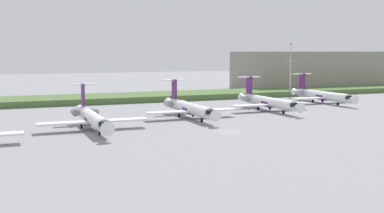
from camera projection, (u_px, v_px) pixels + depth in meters
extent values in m
plane|color=gray|center=(178.00, 114.00, 124.83)|extent=(500.00, 500.00, 0.00)
cube|color=#4C6B38|center=(138.00, 97.00, 160.46)|extent=(320.00, 20.00, 1.94)
cylinder|color=white|center=(92.00, 118.00, 99.63)|extent=(2.70, 24.00, 2.70)
cone|color=white|center=(106.00, 127.00, 87.22)|extent=(2.70, 3.00, 2.70)
cone|color=white|center=(81.00, 110.00, 112.50)|extent=(2.30, 4.00, 2.29)
cube|color=black|center=(104.00, 123.00, 88.92)|extent=(2.02, 1.80, 0.90)
cylinder|color=#591E66|center=(92.00, 119.00, 99.65)|extent=(2.76, 3.60, 2.76)
cube|color=white|center=(64.00, 123.00, 96.56)|extent=(11.00, 3.20, 0.36)
cube|color=white|center=(121.00, 120.00, 101.01)|extent=(11.00, 3.20, 0.36)
cube|color=#591E66|center=(83.00, 95.00, 109.29)|extent=(0.36, 3.20, 5.20)
cube|color=white|center=(82.00, 84.00, 109.29)|extent=(6.80, 1.80, 0.24)
cylinder|color=gray|center=(75.00, 112.00, 107.22)|extent=(1.50, 3.40, 1.50)
cylinder|color=gray|center=(95.00, 111.00, 108.91)|extent=(1.50, 3.40, 1.50)
cylinder|color=gray|center=(99.00, 130.00, 92.96)|extent=(0.20, 0.20, 0.65)
cylinder|color=black|center=(100.00, 133.00, 93.02)|extent=(0.30, 0.90, 0.90)
cylinder|color=black|center=(81.00, 126.00, 101.35)|extent=(0.35, 0.90, 0.90)
cylinder|color=black|center=(99.00, 125.00, 102.78)|extent=(0.35, 0.90, 0.90)
cylinder|color=white|center=(190.00, 108.00, 116.91)|extent=(2.70, 24.00, 2.70)
cone|color=white|center=(213.00, 115.00, 104.51)|extent=(2.70, 3.00, 2.70)
cone|color=white|center=(171.00, 103.00, 129.78)|extent=(2.29, 4.00, 2.29)
cube|color=black|center=(209.00, 112.00, 106.20)|extent=(2.03, 1.80, 0.90)
cylinder|color=#591E66|center=(190.00, 109.00, 116.93)|extent=(2.76, 3.60, 2.76)
cube|color=white|center=(168.00, 112.00, 113.84)|extent=(11.00, 3.20, 0.36)
cube|color=white|center=(213.00, 110.00, 118.29)|extent=(11.00, 3.20, 0.36)
cube|color=#591E66|center=(174.00, 89.00, 126.57)|extent=(0.36, 3.20, 5.20)
cube|color=white|center=(174.00, 80.00, 126.57)|extent=(6.80, 1.80, 0.24)
cylinder|color=gray|center=(169.00, 104.00, 124.50)|extent=(1.50, 3.40, 1.50)
cylinder|color=gray|center=(185.00, 103.00, 126.20)|extent=(1.50, 3.40, 1.50)
cylinder|color=gray|center=(202.00, 118.00, 110.24)|extent=(0.20, 0.20, 0.65)
cylinder|color=black|center=(202.00, 120.00, 110.31)|extent=(0.30, 0.90, 0.90)
cylinder|color=black|center=(179.00, 115.00, 118.63)|extent=(0.35, 0.90, 0.90)
cylinder|color=black|center=(193.00, 115.00, 120.07)|extent=(0.35, 0.90, 0.90)
cylinder|color=white|center=(269.00, 102.00, 131.47)|extent=(2.70, 24.00, 2.70)
cone|color=white|center=(297.00, 107.00, 119.06)|extent=(2.70, 3.00, 2.70)
cone|color=white|center=(244.00, 97.00, 144.34)|extent=(2.30, 4.00, 2.29)
cube|color=black|center=(293.00, 105.00, 120.75)|extent=(2.02, 1.80, 0.90)
cylinder|color=#591E66|center=(269.00, 102.00, 131.49)|extent=(2.76, 3.60, 2.76)
cube|color=white|center=(252.00, 105.00, 128.39)|extent=(11.00, 3.20, 0.36)
cube|color=white|center=(289.00, 104.00, 132.84)|extent=(11.00, 3.20, 0.36)
cube|color=#591E66|center=(249.00, 85.00, 141.12)|extent=(0.36, 3.20, 5.20)
cube|color=white|center=(249.00, 77.00, 141.13)|extent=(6.80, 1.80, 0.24)
cylinder|color=gray|center=(245.00, 98.00, 139.05)|extent=(1.50, 3.40, 1.50)
cylinder|color=gray|center=(259.00, 98.00, 140.75)|extent=(1.50, 3.40, 1.50)
cylinder|color=gray|center=(283.00, 110.00, 124.80)|extent=(0.20, 0.20, 0.65)
cylinder|color=black|center=(283.00, 112.00, 124.86)|extent=(0.30, 0.90, 0.90)
cylinder|color=black|center=(258.00, 108.00, 133.19)|extent=(0.35, 0.90, 0.90)
cylinder|color=black|center=(270.00, 108.00, 134.62)|extent=(0.35, 0.90, 0.90)
cylinder|color=white|center=(323.00, 95.00, 151.15)|extent=(2.70, 24.00, 2.70)
cone|color=white|center=(352.00, 99.00, 138.74)|extent=(2.70, 3.00, 2.70)
cone|color=white|center=(297.00, 92.00, 164.02)|extent=(2.30, 4.00, 2.29)
cube|color=black|center=(347.00, 97.00, 140.43)|extent=(2.03, 1.80, 0.90)
cylinder|color=#591E66|center=(322.00, 96.00, 151.17)|extent=(2.76, 3.60, 2.76)
cube|color=white|center=(309.00, 98.00, 148.07)|extent=(11.00, 3.20, 0.36)
cube|color=white|center=(340.00, 97.00, 152.53)|extent=(11.00, 3.20, 0.36)
cube|color=#591E66|center=(302.00, 81.00, 160.81)|extent=(0.36, 3.20, 5.20)
cube|color=white|center=(302.00, 74.00, 160.81)|extent=(6.80, 1.80, 0.24)
cylinder|color=gray|center=(300.00, 93.00, 158.73)|extent=(1.50, 3.40, 1.50)
cylinder|color=gray|center=(311.00, 92.00, 160.43)|extent=(1.50, 3.40, 1.50)
cylinder|color=gray|center=(338.00, 102.00, 144.48)|extent=(0.20, 0.20, 0.65)
cylinder|color=black|center=(338.00, 104.00, 144.54)|extent=(0.30, 0.90, 0.90)
cylinder|color=black|center=(313.00, 101.00, 152.87)|extent=(0.35, 0.90, 0.90)
cylinder|color=black|center=(322.00, 101.00, 154.30)|extent=(0.35, 0.90, 0.90)
cylinder|color=#B2B2B7|center=(290.00, 79.00, 177.67)|extent=(0.50, 0.50, 12.31)
cylinder|color=#B2B2B7|center=(291.00, 53.00, 176.58)|extent=(0.28, 0.28, 6.63)
cube|color=#B2B2B7|center=(291.00, 61.00, 176.92)|extent=(4.40, 0.20, 0.20)
sphere|color=red|center=(291.00, 44.00, 176.17)|extent=(0.50, 0.50, 0.50)
cube|color=gray|center=(313.00, 70.00, 212.31)|extent=(68.42, 29.01, 16.31)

